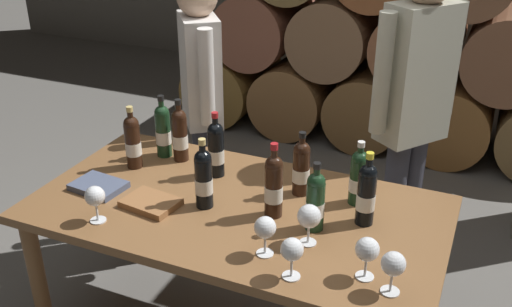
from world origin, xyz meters
TOP-DOWN VIEW (x-y plane):
  - barrel_stack at (0.00, 2.60)m, footprint 3.12×0.90m
  - dining_table at (0.00, 0.00)m, footprint 1.70×0.90m
  - wine_bottle_0 at (-0.42, 0.28)m, footprint 0.07×0.07m
  - wine_bottle_1 at (0.21, 0.20)m, footprint 0.07×0.07m
  - wine_bottle_2 at (0.34, -0.03)m, footprint 0.07×0.07m
  - wine_bottle_3 at (-0.12, -0.05)m, footprint 0.07×0.07m
  - wine_bottle_4 at (-0.58, 0.13)m, footprint 0.07×0.07m
  - wine_bottle_5 at (-0.20, 0.21)m, footprint 0.07×0.07m
  - wine_bottle_6 at (0.45, 0.22)m, footprint 0.07×0.07m
  - wine_bottle_7 at (0.16, -0.01)m, footprint 0.07×0.07m
  - wine_bottle_8 at (-0.52, 0.29)m, footprint 0.07×0.07m
  - wine_bottle_9 at (0.51, 0.08)m, footprint 0.07×0.07m
  - wine_glass_0 at (0.37, -0.35)m, footprint 0.08×0.08m
  - wine_glass_1 at (0.69, -0.29)m, footprint 0.08×0.08m
  - wine_glass_2 at (-0.45, -0.32)m, footprint 0.08×0.08m
  - wine_glass_3 at (0.36, -0.14)m, footprint 0.09×0.09m
  - wine_glass_4 at (0.60, -0.25)m, footprint 0.08×0.08m
  - wine_glass_5 at (0.23, -0.26)m, footprint 0.08×0.08m
  - tasting_notebook at (-0.33, -0.14)m, footprint 0.24×0.19m
  - leather_ledger at (-0.61, -0.11)m, footprint 0.24×0.18m
  - sommelier_presenting at (0.56, 0.75)m, footprint 0.34×0.41m
  - taster_seated_left at (-0.54, 0.72)m, footprint 0.34×0.41m

SIDE VIEW (x-z plane):
  - dining_table at x=0.00m, z-range 0.29..1.05m
  - barrel_stack at x=0.00m, z-range -0.09..1.60m
  - tasting_notebook at x=-0.33m, z-range 0.76..0.79m
  - leather_ledger at x=-0.61m, z-range 0.76..0.79m
  - wine_glass_0 at x=0.37m, z-range 0.79..0.95m
  - wine_glass_2 at x=-0.45m, z-range 0.79..0.95m
  - wine_glass_5 at x=0.23m, z-range 0.79..0.95m
  - wine_glass_1 at x=0.69m, z-range 0.79..0.95m
  - wine_glass_4 at x=0.60m, z-range 0.79..0.95m
  - wine_glass_3 at x=0.36m, z-range 0.79..0.95m
  - wine_bottle_6 at x=0.45m, z-range 0.74..1.02m
  - wine_bottle_2 at x=0.34m, z-range 0.74..1.03m
  - wine_bottle_1 at x=0.21m, z-range 0.74..1.03m
  - wine_bottle_4 at x=-0.58m, z-range 0.74..1.04m
  - wine_bottle_3 at x=-0.12m, z-range 0.74..1.04m
  - wine_bottle_5 at x=-0.20m, z-range 0.74..1.04m
  - wine_bottle_0 at x=-0.42m, z-range 0.74..1.04m
  - wine_bottle_9 at x=0.51m, z-range 0.74..1.05m
  - wine_bottle_8 at x=-0.52m, z-range 0.74..1.05m
  - wine_bottle_7 at x=0.16m, z-range 0.74..1.06m
  - taster_seated_left at x=-0.54m, z-range 0.15..1.69m
  - sommelier_presenting at x=0.56m, z-range 0.19..1.90m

